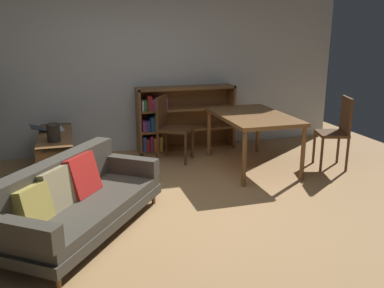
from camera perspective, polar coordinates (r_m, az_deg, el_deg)
ground_plane at (r=4.33m, az=-1.59°, el=-10.29°), size 8.16×8.16×0.00m
back_wall_panel at (r=6.57m, az=-7.90°, el=10.72°), size 6.80×0.10×2.70m
fabric_couch at (r=4.13m, az=-15.71°, el=-7.27°), size 1.71×1.93×0.70m
media_console at (r=5.79m, az=-17.99°, el=-1.48°), size 0.43×1.37×0.55m
open_laptop at (r=6.00m, az=-19.00°, el=1.99°), size 0.47×0.35×0.08m
desk_speaker at (r=5.36m, az=-18.41°, el=1.46°), size 0.16×0.16×0.22m
dining_table at (r=5.77m, az=8.31°, el=3.34°), size 0.91×1.43×0.75m
dining_chair_near at (r=6.07m, az=19.28°, el=2.01°), size 0.48×0.50×0.99m
dining_chair_far at (r=6.07m, az=-3.02°, el=2.62°), size 0.60×0.59×0.95m
bookshelf at (r=6.63m, az=-1.91°, el=3.45°), size 1.55×0.34×1.01m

